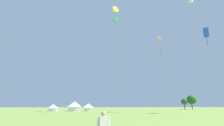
% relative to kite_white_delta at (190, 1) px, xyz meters
% --- Properties ---
extents(kite_white_delta, '(2.57, 2.60, 36.19)m').
position_rel_kite_white_delta_xyz_m(kite_white_delta, '(0.00, 0.00, 0.00)').
color(kite_white_delta, white).
rests_on(kite_white_delta, ground).
extents(kite_blue_box, '(2.62, 3.51, 23.19)m').
position_rel_kite_white_delta_xyz_m(kite_blue_box, '(-0.44, -5.73, -13.40)').
color(kite_blue_box, blue).
rests_on(kite_blue_box, ground).
extents(kite_yellow_delta, '(3.42, 3.49, 37.74)m').
position_rel_kite_white_delta_xyz_m(kite_yellow_delta, '(-23.34, 11.29, 1.16)').
color(kite_yellow_delta, yellow).
rests_on(kite_yellow_delta, ground).
extents(kite_pink_parafoil, '(3.71, 4.32, 23.87)m').
position_rel_kite_white_delta_xyz_m(kite_pink_parafoil, '(-9.49, 4.36, -12.00)').
color(kite_pink_parafoil, pink).
rests_on(kite_pink_parafoil, ground).
extents(kite_green_box, '(1.57, 1.48, 27.05)m').
position_rel_kite_white_delta_xyz_m(kite_green_box, '(-24.98, -0.87, -9.00)').
color(kite_green_box, green).
rests_on(kite_green_box, ground).
extents(festival_tent_right, '(3.68, 3.68, 2.39)m').
position_rel_kite_white_delta_xyz_m(festival_tent_right, '(-44.02, 20.26, -33.77)').
color(festival_tent_right, white).
rests_on(festival_tent_right, ground).
extents(festival_tent_center, '(5.17, 5.17, 3.36)m').
position_rel_kite_white_delta_xyz_m(festival_tent_center, '(-36.64, 20.26, -33.24)').
color(festival_tent_center, white).
rests_on(festival_tent_center, ground).
extents(festival_tent_left, '(4.09, 4.09, 2.66)m').
position_rel_kite_white_delta_xyz_m(festival_tent_left, '(-31.65, 20.26, -33.62)').
color(festival_tent_left, white).
rests_on(festival_tent_left, ground).
extents(tree_distant_left, '(3.06, 3.06, 5.39)m').
position_rel_kite_white_delta_xyz_m(tree_distant_left, '(16.20, 36.13, -31.28)').
color(tree_distant_left, brown).
rests_on(tree_distant_left, ground).
extents(tree_distant_right, '(4.67, 4.67, 7.25)m').
position_rel_kite_white_delta_xyz_m(tree_distant_right, '(21.80, 38.57, -30.20)').
color(tree_distant_right, brown).
rests_on(tree_distant_right, ground).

